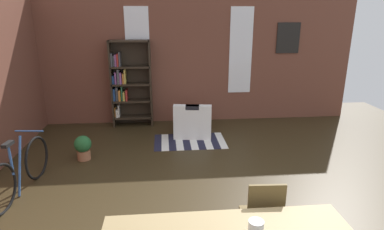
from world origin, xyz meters
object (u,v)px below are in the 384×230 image
bicycle_second (20,171)px  armchair_white (193,123)px  bookshelf_tall (128,83)px  potted_plant_by_shelf (83,147)px  dining_chair_far_right (262,216)px

bicycle_second → armchair_white: bearing=38.4°
bookshelf_tall → potted_plant_by_shelf: size_ratio=4.40×
bookshelf_tall → potted_plant_by_shelf: (-0.68, -1.90, -0.79)m
dining_chair_far_right → bookshelf_tall: bookshelf_tall is taller
potted_plant_by_shelf → bicycle_second: bearing=-120.4°
dining_chair_far_right → bicycle_second: 3.55m
armchair_white → bicycle_second: 3.53m
bookshelf_tall → armchair_white: bearing=-29.0°
potted_plant_by_shelf → bookshelf_tall: bearing=70.5°
bookshelf_tall → bicycle_second: size_ratio=1.19×
armchair_white → bicycle_second: bicycle_second is taller
armchair_white → potted_plant_by_shelf: (-2.13, -1.10, -0.03)m
bookshelf_tall → armchair_white: size_ratio=2.23×
bookshelf_tall → bicycle_second: 3.35m
armchair_white → bicycle_second: size_ratio=0.53×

